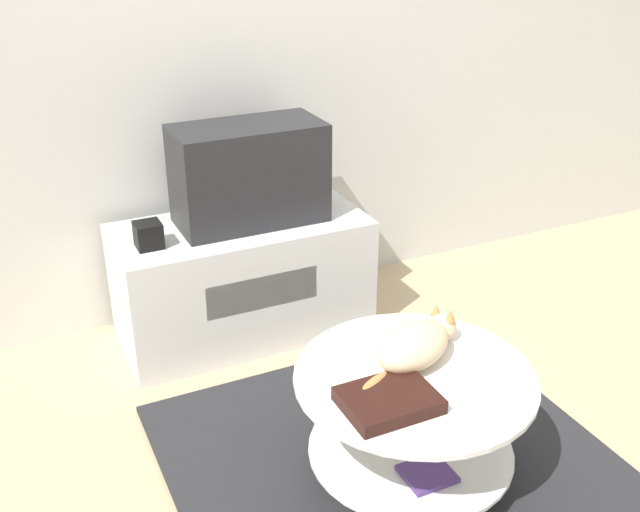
{
  "coord_description": "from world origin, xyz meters",
  "views": [
    {
      "loc": [
        -1.08,
        -1.64,
        1.76
      ],
      "look_at": [
        -0.03,
        0.58,
        0.58
      ],
      "focal_mm": 42.0,
      "sensor_mm": 36.0,
      "label": 1
    }
  ],
  "objects_px": {
    "speaker": "(148,235)",
    "dvd_box": "(389,400)",
    "cat": "(416,344)",
    "tv": "(249,174)"
  },
  "relations": [
    {
      "from": "speaker",
      "to": "dvd_box",
      "type": "bearing_deg",
      "value": -71.01
    },
    {
      "from": "speaker",
      "to": "cat",
      "type": "height_order",
      "value": "speaker"
    },
    {
      "from": "speaker",
      "to": "dvd_box",
      "type": "relative_size",
      "value": 0.38
    },
    {
      "from": "tv",
      "to": "speaker",
      "type": "bearing_deg",
      "value": -170.41
    },
    {
      "from": "dvd_box",
      "to": "cat",
      "type": "distance_m",
      "value": 0.26
    },
    {
      "from": "tv",
      "to": "cat",
      "type": "distance_m",
      "value": 1.11
    },
    {
      "from": "dvd_box",
      "to": "tv",
      "type": "bearing_deg",
      "value": 87.74
    },
    {
      "from": "tv",
      "to": "cat",
      "type": "height_order",
      "value": "tv"
    },
    {
      "from": "speaker",
      "to": "cat",
      "type": "relative_size",
      "value": 0.21
    },
    {
      "from": "speaker",
      "to": "cat",
      "type": "distance_m",
      "value": 1.17
    }
  ]
}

